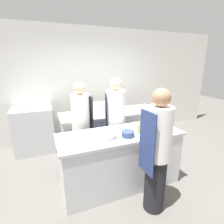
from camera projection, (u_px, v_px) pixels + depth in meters
name	position (u px, v px, depth m)	size (l,w,h in m)	color
ground_plane	(120.00, 182.00, 2.96)	(16.00, 16.00, 0.00)	#605B56
wall_back	(86.00, 85.00, 4.47)	(8.00, 0.06, 2.80)	silver
prep_counter	(120.00, 159.00, 2.83)	(1.93, 0.74, 0.90)	silver
pass_counter	(111.00, 131.00, 4.00)	(2.25, 0.74, 0.90)	silver
oven_range	(34.00, 130.00, 3.91)	(0.83, 0.65, 1.01)	silver
chef_at_prep_near	(157.00, 153.00, 2.22)	(0.34, 0.33, 1.68)	black
chef_at_stove	(81.00, 127.00, 3.15)	(0.36, 0.35, 1.65)	black
chef_at_pass_far	(115.00, 123.00, 3.30)	(0.42, 0.41, 1.71)	black
bottle_olive_oil	(146.00, 120.00, 3.04)	(0.07, 0.07, 0.25)	#5B2319
bottle_vinegar	(140.00, 129.00, 2.67)	(0.06, 0.06, 0.20)	#B2A84C
bottle_wine	(152.00, 124.00, 2.84)	(0.06, 0.06, 0.23)	black
bottle_cooking_oil	(162.00, 127.00, 2.71)	(0.06, 0.06, 0.24)	#19471E
bottle_sauce	(159.00, 119.00, 3.09)	(0.07, 0.07, 0.24)	#2D5175
bottle_water	(162.00, 124.00, 2.88)	(0.08, 0.08, 0.22)	silver
bowl_mixing_large	(108.00, 136.00, 2.53)	(0.26, 0.26, 0.06)	#B7BABC
bowl_prep_small	(128.00, 134.00, 2.58)	(0.19, 0.19, 0.08)	navy
bowl_ceramic_blue	(138.00, 126.00, 2.96)	(0.27, 0.27, 0.05)	#B7BABC
cutting_board	(92.00, 133.00, 2.70)	(0.31, 0.22, 0.01)	white
stockpot	(100.00, 107.00, 3.90)	(0.32, 0.32, 0.20)	silver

